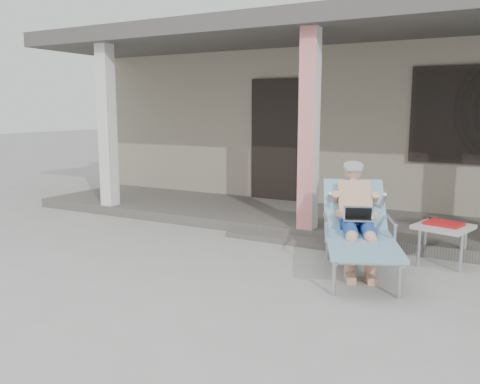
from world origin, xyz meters
The scene contains 7 objects.
ground centered at (0.00, 0.00, 0.00)m, with size 60.00×60.00×0.00m, color #9E9E99.
house centered at (0.00, 6.50, 1.67)m, with size 10.40×5.40×3.30m.
porch_deck centered at (0.00, 3.00, 0.07)m, with size 10.00×2.00×0.15m, color #605B56.
porch_overhang centered at (0.00, 2.95, 2.79)m, with size 10.00×2.30×2.85m.
porch_step centered at (0.00, 1.85, 0.04)m, with size 2.00×0.30×0.07m, color #605B56.
lounger centered at (0.94, 1.23, 0.74)m, with size 1.30×1.90×1.20m.
side_table centered at (1.75, 1.82, 0.41)m, with size 0.66×0.66×0.49m.
Camera 1 is at (2.41, -4.12, 1.73)m, focal length 38.00 mm.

